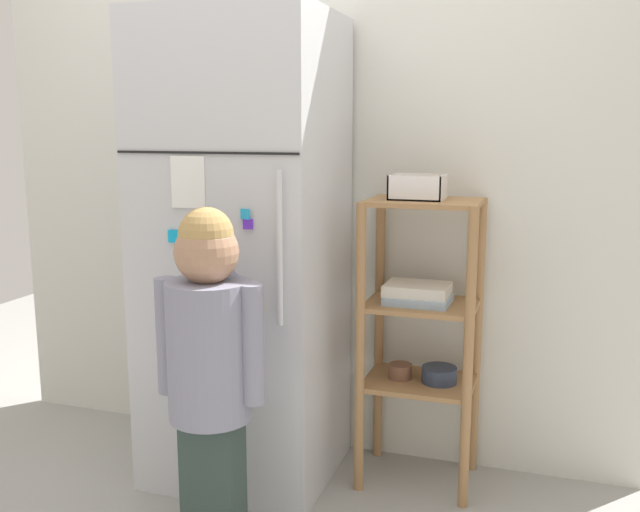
# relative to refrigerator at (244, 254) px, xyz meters

# --- Properties ---
(ground_plane) EXTENTS (6.00, 6.00, 0.00)m
(ground_plane) POSITION_rel_refrigerator_xyz_m (0.11, -0.02, -0.87)
(ground_plane) COLOR #999993
(kitchen_wall_back) EXTENTS (2.73, 0.03, 2.24)m
(kitchen_wall_back) POSITION_rel_refrigerator_xyz_m (0.11, 0.32, 0.25)
(kitchen_wall_back) COLOR silver
(kitchen_wall_back) RESTS_ON ground
(refrigerator) EXTENTS (0.67, 0.62, 1.74)m
(refrigerator) POSITION_rel_refrigerator_xyz_m (0.00, 0.00, 0.00)
(refrigerator) COLOR silver
(refrigerator) RESTS_ON ground
(child_standing) EXTENTS (0.36, 0.26, 1.11)m
(child_standing) POSITION_rel_refrigerator_xyz_m (0.12, -0.53, -0.20)
(child_standing) COLOR #30413B
(child_standing) RESTS_ON ground
(pantry_shelf_unit) EXTENTS (0.42, 0.33, 1.08)m
(pantry_shelf_unit) POSITION_rel_refrigerator_xyz_m (0.65, 0.13, -0.23)
(pantry_shelf_unit) COLOR #9E7247
(pantry_shelf_unit) RESTS_ON ground
(fruit_bin) EXTENTS (0.19, 0.17, 0.09)m
(fruit_bin) POSITION_rel_refrigerator_xyz_m (0.64, 0.14, 0.25)
(fruit_bin) COLOR white
(fruit_bin) RESTS_ON pantry_shelf_unit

